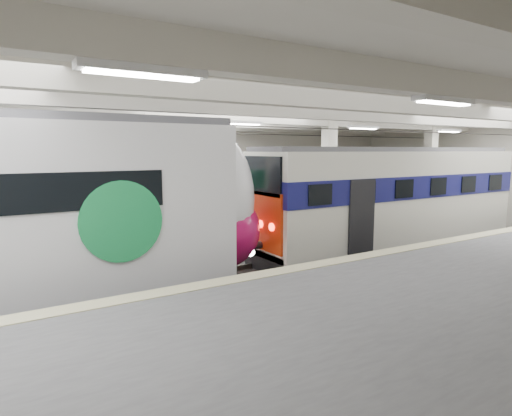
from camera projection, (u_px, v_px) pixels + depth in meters
station_hall at (307, 176)px, 12.23m from camera, size 36.00×24.00×5.75m
older_rer at (391, 197)px, 16.77m from camera, size 12.21×2.70×4.08m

